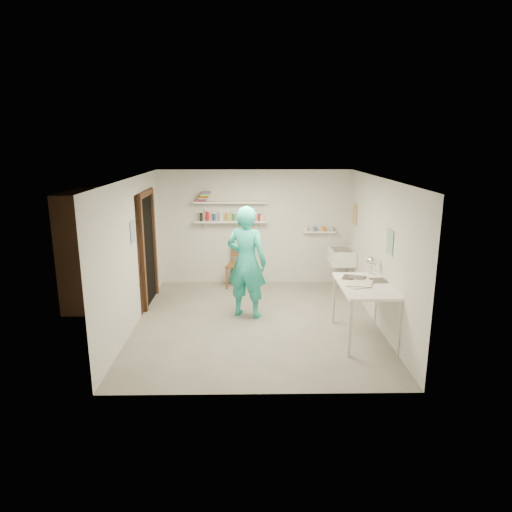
{
  "coord_description": "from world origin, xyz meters",
  "views": [
    {
      "loc": [
        -0.12,
        -7.17,
        2.97
      ],
      "look_at": [
        0.0,
        0.4,
        1.05
      ],
      "focal_mm": 32.0,
      "sensor_mm": 36.0,
      "label": 1
    }
  ],
  "objects_px": {
    "belfast_sink": "(342,257)",
    "wooden_chair": "(238,265)",
    "man": "(247,262)",
    "desk_lamp": "(372,261)",
    "work_table": "(364,312)",
    "wall_clock": "(242,241)"
  },
  "relations": [
    {
      "from": "belfast_sink",
      "to": "wooden_chair",
      "type": "relative_size",
      "value": 0.64
    },
    {
      "from": "wall_clock",
      "to": "work_table",
      "type": "relative_size",
      "value": 0.27
    },
    {
      "from": "belfast_sink",
      "to": "man",
      "type": "height_order",
      "value": "man"
    },
    {
      "from": "wall_clock",
      "to": "wooden_chair",
      "type": "relative_size",
      "value": 0.37
    },
    {
      "from": "wall_clock",
      "to": "work_table",
      "type": "distance_m",
      "value": 2.38
    },
    {
      "from": "wall_clock",
      "to": "belfast_sink",
      "type": "bearing_deg",
      "value": 52.43
    },
    {
      "from": "belfast_sink",
      "to": "desk_lamp",
      "type": "relative_size",
      "value": 3.67
    },
    {
      "from": "man",
      "to": "desk_lamp",
      "type": "height_order",
      "value": "man"
    },
    {
      "from": "wooden_chair",
      "to": "desk_lamp",
      "type": "bearing_deg",
      "value": -27.55
    },
    {
      "from": "wooden_chair",
      "to": "belfast_sink",
      "type": "bearing_deg",
      "value": 9.76
    },
    {
      "from": "work_table",
      "to": "desk_lamp",
      "type": "distance_m",
      "value": 0.87
    },
    {
      "from": "man",
      "to": "belfast_sink",
      "type": "bearing_deg",
      "value": -122.3
    },
    {
      "from": "belfast_sink",
      "to": "man",
      "type": "distance_m",
      "value": 2.38
    },
    {
      "from": "belfast_sink",
      "to": "desk_lamp",
      "type": "height_order",
      "value": "desk_lamp"
    },
    {
      "from": "belfast_sink",
      "to": "wooden_chair",
      "type": "distance_m",
      "value": 2.12
    },
    {
      "from": "work_table",
      "to": "desk_lamp",
      "type": "bearing_deg",
      "value": 67.58
    },
    {
      "from": "belfast_sink",
      "to": "wall_clock",
      "type": "bearing_deg",
      "value": -149.26
    },
    {
      "from": "man",
      "to": "desk_lamp",
      "type": "bearing_deg",
      "value": -170.93
    },
    {
      "from": "wall_clock",
      "to": "wooden_chair",
      "type": "height_order",
      "value": "wall_clock"
    },
    {
      "from": "man",
      "to": "desk_lamp",
      "type": "relative_size",
      "value": 11.8
    },
    {
      "from": "work_table",
      "to": "man",
      "type": "bearing_deg",
      "value": 151.58
    },
    {
      "from": "belfast_sink",
      "to": "man",
      "type": "xyz_separation_m",
      "value": [
        -1.91,
        -1.39,
        0.27
      ]
    }
  ]
}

